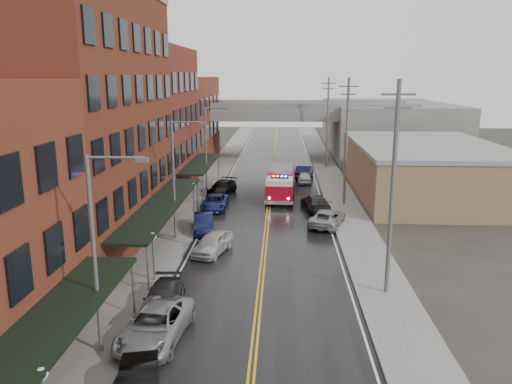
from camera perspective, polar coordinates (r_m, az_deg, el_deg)
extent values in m
cube|color=black|center=(43.47, 1.32, -3.07)|extent=(11.00, 160.00, 0.02)
cube|color=slate|center=(44.25, -8.18, -2.82)|extent=(3.00, 160.00, 0.15)
cube|color=slate|center=(43.87, 10.91, -3.07)|extent=(3.00, 160.00, 0.15)
cube|color=gray|center=(43.97, -6.07, -2.87)|extent=(0.30, 160.00, 0.15)
cube|color=gray|center=(43.67, 8.76, -3.06)|extent=(0.30, 160.00, 0.15)
cube|color=#5D2718|center=(37.74, -19.75, 7.60)|extent=(9.00, 20.00, 18.00)
cube|color=maroon|center=(54.39, -12.59, 7.93)|extent=(9.00, 15.00, 15.00)
cube|color=maroon|center=(71.47, -8.82, 8.06)|extent=(9.00, 20.00, 12.00)
cube|color=#90694D|center=(54.68, 18.67, 2.28)|extent=(14.00, 22.00, 5.00)
cube|color=slate|center=(83.85, 14.64, 7.14)|extent=(18.00, 30.00, 8.00)
cube|color=black|center=(20.14, -23.72, -15.05)|extent=(2.60, 16.00, 0.18)
cylinder|color=slate|center=(26.71, -13.85, -10.74)|extent=(0.10, 0.10, 3.00)
cube|color=black|center=(36.94, -10.69, -1.42)|extent=(2.60, 18.00, 0.18)
cylinder|color=slate|center=(29.19, -12.28, -8.56)|extent=(0.10, 0.10, 3.00)
cylinder|color=slate|center=(45.24, -6.68, -0.56)|extent=(0.10, 0.10, 3.00)
cube|color=black|center=(53.72, -6.37, 3.26)|extent=(2.60, 13.00, 0.18)
cylinder|color=slate|center=(47.93, -6.13, 0.23)|extent=(0.10, 0.10, 3.00)
cylinder|color=slate|center=(59.76, -4.31, 2.84)|extent=(0.10, 0.10, 3.00)
sphere|color=silver|center=(18.19, -23.33, -18.58)|extent=(0.44, 0.44, 0.44)
cylinder|color=#59595B|center=(30.68, -11.59, -7.64)|extent=(0.14, 0.14, 2.80)
sphere|color=silver|center=(30.19, -11.72, -4.97)|extent=(0.44, 0.44, 0.44)
cylinder|color=#59595B|center=(43.75, -7.08, -1.18)|extent=(0.14, 0.14, 2.80)
sphere|color=silver|center=(43.40, -7.14, 0.74)|extent=(0.44, 0.44, 0.44)
cylinder|color=#59595B|center=(22.60, -17.98, -7.30)|extent=(0.18, 0.18, 9.00)
cylinder|color=#59595B|center=(21.10, -15.77, 3.80)|extent=(2.40, 0.12, 0.12)
cube|color=#59595B|center=(20.79, -12.87, 3.56)|extent=(0.50, 0.22, 0.18)
cylinder|color=#59595B|center=(37.39, -9.39, 1.17)|extent=(0.18, 0.18, 9.00)
cylinder|color=#59595B|center=(36.50, -7.79, 7.92)|extent=(2.40, 0.12, 0.12)
cube|color=#59595B|center=(36.33, -6.06, 7.79)|extent=(0.50, 0.22, 0.18)
cylinder|color=#59595B|center=(52.89, -5.75, 4.76)|extent=(0.18, 0.18, 9.00)
cylinder|color=#59595B|center=(52.27, -4.54, 9.54)|extent=(2.40, 0.12, 0.12)
cube|color=#59595B|center=(52.14, -3.32, 9.44)|extent=(0.50, 0.22, 0.18)
cylinder|color=#59595B|center=(28.09, 15.32, 0.03)|extent=(0.24, 0.24, 12.00)
cube|color=#59595B|center=(27.42, 15.99, 10.67)|extent=(1.80, 0.12, 0.12)
cube|color=#59595B|center=(27.46, 15.89, 9.22)|extent=(1.40, 0.12, 0.12)
cylinder|color=#59595B|center=(47.52, 10.29, 5.50)|extent=(0.24, 0.24, 12.00)
cube|color=#59595B|center=(47.13, 10.55, 11.78)|extent=(1.80, 0.12, 0.12)
cube|color=#59595B|center=(47.15, 10.51, 10.93)|extent=(1.40, 0.12, 0.12)
cylinder|color=#59595B|center=(67.29, 8.17, 7.77)|extent=(0.24, 0.24, 12.00)
cube|color=#59595B|center=(67.01, 8.32, 12.20)|extent=(1.80, 0.12, 0.12)
cube|color=#59595B|center=(67.02, 8.30, 11.60)|extent=(1.40, 0.12, 0.12)
cube|color=slate|center=(73.94, 2.07, 8.95)|extent=(40.00, 10.00, 1.50)
cube|color=slate|center=(75.28, -6.40, 6.08)|extent=(1.60, 8.00, 6.00)
cube|color=slate|center=(74.95, 10.53, 5.91)|extent=(1.60, 8.00, 6.00)
cube|color=#A5071E|center=(51.78, 2.93, 1.40)|extent=(2.86, 5.86, 2.19)
cube|color=#A5071E|center=(47.88, 2.70, 0.04)|extent=(2.73, 2.83, 1.57)
cube|color=silver|center=(47.65, 2.72, 1.27)|extent=(2.59, 2.61, 0.52)
cube|color=black|center=(48.01, 2.72, 0.46)|extent=(2.70, 1.78, 0.84)
cube|color=slate|center=(51.54, 2.94, 2.76)|extent=(2.58, 5.43, 0.31)
cube|color=black|center=(47.58, 2.72, 1.67)|extent=(1.68, 0.36, 0.15)
sphere|color=#FF0C0C|center=(47.59, 2.03, 1.78)|extent=(0.21, 0.21, 0.21)
sphere|color=#1933FF|center=(47.54, 3.42, 1.76)|extent=(0.21, 0.21, 0.21)
cylinder|color=black|center=(48.02, 1.32, -0.87)|extent=(1.06, 0.41, 1.04)
cylinder|color=black|center=(47.92, 4.06, -0.93)|extent=(1.06, 0.41, 1.04)
cylinder|color=black|center=(51.57, 1.61, 0.11)|extent=(1.06, 0.41, 1.04)
cylinder|color=black|center=(51.47, 4.17, 0.06)|extent=(1.06, 0.41, 1.04)
cylinder|color=black|center=(54.11, 1.80, 0.73)|extent=(1.06, 0.41, 1.04)
cylinder|color=black|center=(54.02, 4.23, 0.68)|extent=(1.06, 0.41, 1.04)
imported|color=gray|center=(24.58, -11.43, -14.68)|extent=(3.11, 5.81, 1.55)
imported|color=#242427|center=(27.27, -10.59, -11.96)|extent=(2.12, 4.74, 1.35)
imported|color=#B4B4B4|center=(35.17, -4.99, -5.83)|extent=(2.89, 4.65, 1.48)
imported|color=black|center=(40.02, -6.02, -3.53)|extent=(2.19, 4.53, 1.43)
imported|color=#151D52|center=(46.58, -4.73, -1.17)|extent=(2.23, 4.83, 1.34)
imported|color=black|center=(52.22, -3.89, 0.49)|extent=(3.10, 5.37, 1.47)
imported|color=gray|center=(41.72, 8.14, -2.93)|extent=(3.75, 5.46, 1.39)
imported|color=black|center=(46.40, 6.81, -1.20)|extent=(2.86, 5.26, 1.45)
imported|color=silver|center=(58.15, 5.55, 1.69)|extent=(1.60, 3.90, 1.33)
imported|color=black|center=(60.76, 5.54, 2.31)|extent=(2.52, 5.06, 1.59)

